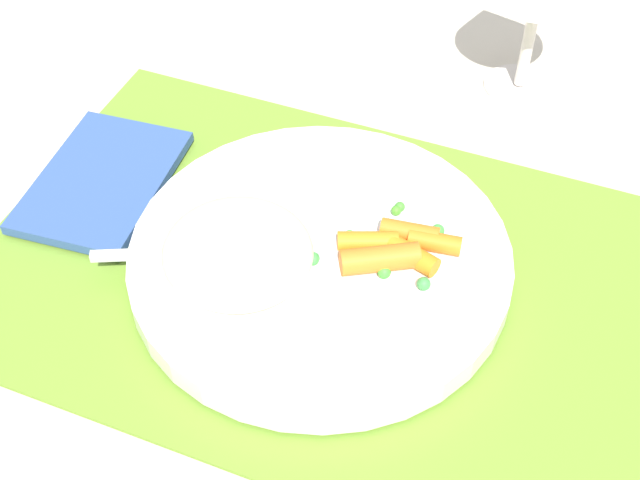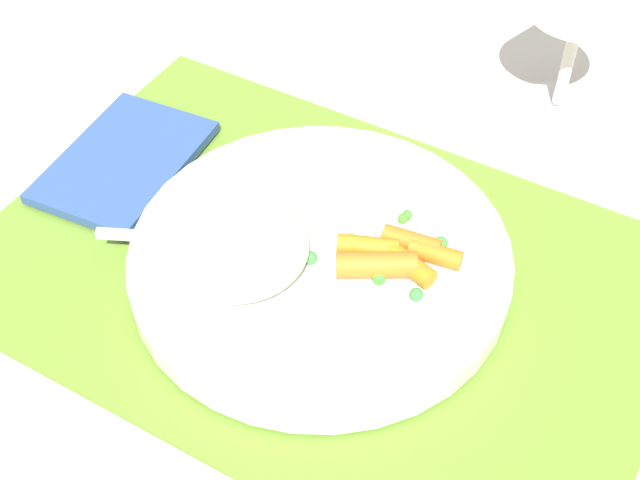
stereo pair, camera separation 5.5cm
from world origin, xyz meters
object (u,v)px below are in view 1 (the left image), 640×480
(rice_mound, at_px, (238,253))
(fork, at_px, (263,249))
(plate, at_px, (320,260))
(carrot_portion, at_px, (396,248))
(napkin, at_px, (102,181))

(rice_mound, xyz_separation_m, fork, (0.01, 0.02, -0.02))
(plate, distance_m, carrot_portion, 0.05)
(rice_mound, bearing_deg, napkin, 158.56)
(fork, xyz_separation_m, napkin, (-0.15, 0.03, -0.02))
(rice_mound, xyz_separation_m, carrot_portion, (0.09, 0.05, -0.01))
(rice_mound, bearing_deg, carrot_portion, 30.15)
(rice_mound, relative_size, carrot_portion, 1.20)
(rice_mound, distance_m, fork, 0.03)
(plate, distance_m, fork, 0.04)
(plate, distance_m, rice_mound, 0.06)
(rice_mound, xyz_separation_m, napkin, (-0.14, 0.06, -0.04))
(rice_mound, bearing_deg, plate, 42.41)
(napkin, bearing_deg, rice_mound, -21.44)
(plate, relative_size, napkin, 1.92)
(plate, height_order, rice_mound, rice_mound)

